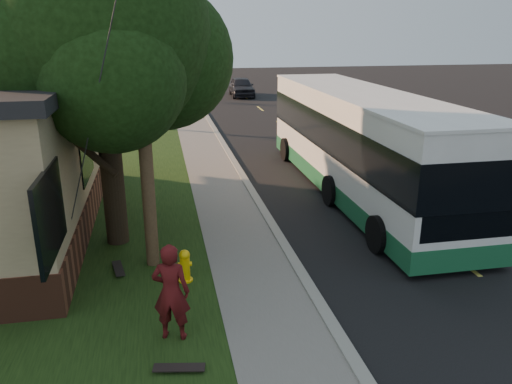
{
  "coord_description": "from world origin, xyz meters",
  "views": [
    {
      "loc": [
        -2.97,
        -9.96,
        5.4
      ],
      "look_at": [
        -0.7,
        1.58,
        1.5
      ],
      "focal_mm": 35.0,
      "sensor_mm": 36.0,
      "label": 1
    }
  ],
  "objects_px": {
    "bare_tree_near": "(147,90)",
    "dumpster": "(12,176)",
    "utility_pole": "(139,66)",
    "bare_tree_far": "(155,73)",
    "transit_bus": "(360,140)",
    "distant_car": "(241,87)",
    "fire_hydrant": "(185,266)",
    "skateboarder": "(171,292)",
    "skateboard_spare": "(179,368)",
    "skateboard_main": "(118,269)",
    "traffic_signal": "(196,55)",
    "leafy_tree": "(101,37)"
  },
  "relations": [
    {
      "from": "skateboard_spare",
      "to": "bare_tree_near",
      "type": "bearing_deg",
      "value": 91.66
    },
    {
      "from": "leafy_tree",
      "to": "skateboard_spare",
      "type": "relative_size",
      "value": 8.99
    },
    {
      "from": "utility_pole",
      "to": "leafy_tree",
      "type": "xyz_separation_m",
      "value": [
        -0.87,
        1.66,
        0.54
      ]
    },
    {
      "from": "traffic_signal",
      "to": "transit_bus",
      "type": "distance_m",
      "value": 28.88
    },
    {
      "from": "skateboarder",
      "to": "bare_tree_near",
      "type": "bearing_deg",
      "value": -73.72
    },
    {
      "from": "utility_pole",
      "to": "fire_hydrant",
      "type": "bearing_deg",
      "value": -54.62
    },
    {
      "from": "bare_tree_far",
      "to": "transit_bus",
      "type": "distance_m",
      "value": 25.54
    },
    {
      "from": "leafy_tree",
      "to": "fire_hydrant",
      "type": "bearing_deg",
      "value": -59.33
    },
    {
      "from": "transit_bus",
      "to": "skateboard_main",
      "type": "bearing_deg",
      "value": -149.23
    },
    {
      "from": "bare_tree_far",
      "to": "transit_bus",
      "type": "bearing_deg",
      "value": -75.14
    },
    {
      "from": "bare_tree_near",
      "to": "transit_bus",
      "type": "bearing_deg",
      "value": -60.94
    },
    {
      "from": "utility_pole",
      "to": "bare_tree_far",
      "type": "relative_size",
      "value": 2.25
    },
    {
      "from": "skateboard_spare",
      "to": "dumpster",
      "type": "height_order",
      "value": "dumpster"
    },
    {
      "from": "utility_pole",
      "to": "distant_car",
      "type": "bearing_deg",
      "value": 76.53
    },
    {
      "from": "fire_hydrant",
      "to": "transit_bus",
      "type": "xyz_separation_m",
      "value": [
        6.15,
        5.31,
        1.39
      ]
    },
    {
      "from": "fire_hydrant",
      "to": "skateboarder",
      "type": "bearing_deg",
      "value": -99.32
    },
    {
      "from": "skateboard_main",
      "to": "bare_tree_far",
      "type": "bearing_deg",
      "value": 87.87
    },
    {
      "from": "fire_hydrant",
      "to": "skateboard_main",
      "type": "height_order",
      "value": "fire_hydrant"
    },
    {
      "from": "transit_bus",
      "to": "distant_car",
      "type": "distance_m",
      "value": 25.41
    },
    {
      "from": "transit_bus",
      "to": "skateboard_spare",
      "type": "distance_m",
      "value": 10.69
    },
    {
      "from": "bare_tree_near",
      "to": "dumpster",
      "type": "distance_m",
      "value": 11.53
    },
    {
      "from": "skateboard_main",
      "to": "bare_tree_near",
      "type": "bearing_deg",
      "value": 88.05
    },
    {
      "from": "bare_tree_near",
      "to": "dumpster",
      "type": "height_order",
      "value": "bare_tree_near"
    },
    {
      "from": "skateboard_main",
      "to": "skateboard_spare",
      "type": "distance_m",
      "value": 4.0
    },
    {
      "from": "fire_hydrant",
      "to": "skateboard_spare",
      "type": "xyz_separation_m",
      "value": [
        -0.29,
        -3.05,
        -0.3
      ]
    },
    {
      "from": "leafy_tree",
      "to": "bare_tree_far",
      "type": "bearing_deg",
      "value": 87.55
    },
    {
      "from": "distant_car",
      "to": "dumpster",
      "type": "bearing_deg",
      "value": -114.45
    },
    {
      "from": "skateboard_main",
      "to": "distant_car",
      "type": "height_order",
      "value": "distant_car"
    },
    {
      "from": "utility_pole",
      "to": "skateboard_spare",
      "type": "xyz_separation_m",
      "value": [
        0.42,
        -4.05,
        -4.5
      ]
    },
    {
      "from": "bare_tree_near",
      "to": "traffic_signal",
      "type": "relative_size",
      "value": 0.78
    },
    {
      "from": "utility_pole",
      "to": "bare_tree_far",
      "type": "bearing_deg",
      "value": 89.4
    },
    {
      "from": "traffic_signal",
      "to": "skateboard_spare",
      "type": "height_order",
      "value": "traffic_signal"
    },
    {
      "from": "leafy_tree",
      "to": "skateboard_spare",
      "type": "distance_m",
      "value": 7.72
    },
    {
      "from": "bare_tree_far",
      "to": "skateboarder",
      "type": "xyz_separation_m",
      "value": [
        0.06,
        -32.08,
        -1.02
      ]
    },
    {
      "from": "leafy_tree",
      "to": "bare_tree_near",
      "type": "distance_m",
      "value": 15.66
    },
    {
      "from": "skateboard_spare",
      "to": "dumpster",
      "type": "distance_m",
      "value": 11.69
    },
    {
      "from": "bare_tree_near",
      "to": "skateboarder",
      "type": "height_order",
      "value": "bare_tree_near"
    },
    {
      "from": "skateboard_spare",
      "to": "traffic_signal",
      "type": "bearing_deg",
      "value": 84.77
    },
    {
      "from": "skateboard_main",
      "to": "transit_bus",
      "type": "bearing_deg",
      "value": 30.77
    },
    {
      "from": "dumpster",
      "to": "fire_hydrant",
      "type": "bearing_deg",
      "value": -54.42
    },
    {
      "from": "utility_pole",
      "to": "skateboard_spare",
      "type": "distance_m",
      "value": 6.07
    },
    {
      "from": "bare_tree_near",
      "to": "transit_bus",
      "type": "height_order",
      "value": "bare_tree_near"
    },
    {
      "from": "bare_tree_far",
      "to": "skateboard_main",
      "type": "xyz_separation_m",
      "value": [
        -1.09,
        -29.24,
        -1.88
      ]
    },
    {
      "from": "skateboarder",
      "to": "skateboard_main",
      "type": "relative_size",
      "value": 2.18
    },
    {
      "from": "bare_tree_far",
      "to": "skateboard_main",
      "type": "relative_size",
      "value": 4.82
    },
    {
      "from": "fire_hydrant",
      "to": "leafy_tree",
      "type": "distance_m",
      "value": 5.65
    },
    {
      "from": "dumpster",
      "to": "skateboard_spare",
      "type": "bearing_deg",
      "value": -64.34
    },
    {
      "from": "leafy_tree",
      "to": "skateboard_spare",
      "type": "bearing_deg",
      "value": -77.33
    },
    {
      "from": "utility_pole",
      "to": "traffic_signal",
      "type": "bearing_deg",
      "value": 83.42
    },
    {
      "from": "leafy_tree",
      "to": "traffic_signal",
      "type": "xyz_separation_m",
      "value": [
        4.67,
        31.35,
        -2.0
      ]
    }
  ]
}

